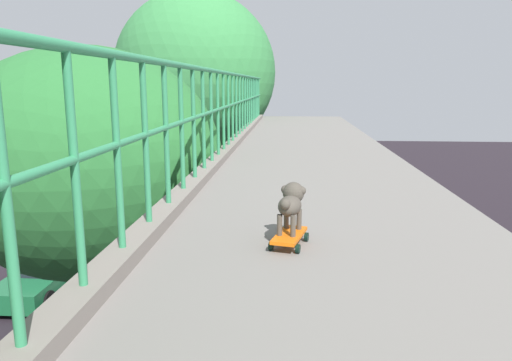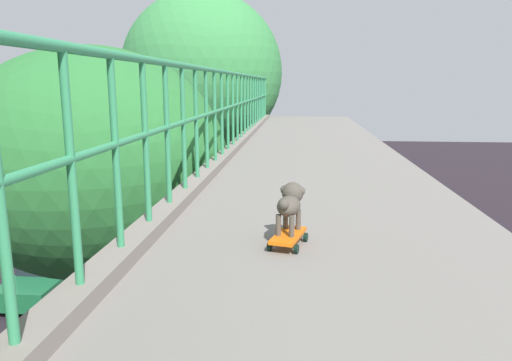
# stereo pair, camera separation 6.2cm
# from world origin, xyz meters

# --- Properties ---
(car_silver_fifth) EXTENTS (1.99, 4.36, 1.41)m
(car_silver_fifth) POSITION_xyz_m (-4.38, 10.23, 0.66)
(car_silver_fifth) COLOR #AEB3B2
(car_silver_fifth) RESTS_ON ground
(car_green_sixth) EXTENTS (1.86, 4.14, 1.45)m
(car_green_sixth) POSITION_xyz_m (-7.66, 13.55, 0.66)
(car_green_sixth) COLOR #1A6437
(car_green_sixth) RESTS_ON ground
(city_bus) EXTENTS (2.66, 11.55, 3.39)m
(city_bus) POSITION_xyz_m (-7.91, 25.65, 1.92)
(city_bus) COLOR white
(city_bus) RESTS_ON ground
(roadside_tree_mid) EXTENTS (4.31, 4.31, 7.70)m
(roadside_tree_mid) POSITION_xyz_m (-2.46, 6.06, 5.79)
(roadside_tree_mid) COLOR #4D3829
(roadside_tree_mid) RESTS_ON ground
(roadside_tree_far) EXTENTS (5.80, 5.80, 10.38)m
(roadside_tree_far) POSITION_xyz_m (-2.71, 16.31, 7.46)
(roadside_tree_far) COLOR #50322A
(roadside_tree_far) RESTS_ON ground
(toy_skateboard) EXTENTS (0.28, 0.43, 0.09)m
(toy_skateboard) POSITION_xyz_m (0.78, 1.81, 6.07)
(toy_skateboard) COLOR orange
(toy_skateboard) RESTS_ON overpass_deck
(small_dog) EXTENTS (0.22, 0.36, 0.33)m
(small_dog) POSITION_xyz_m (0.79, 1.88, 6.30)
(small_dog) COLOR #4D463D
(small_dog) RESTS_ON toy_skateboard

